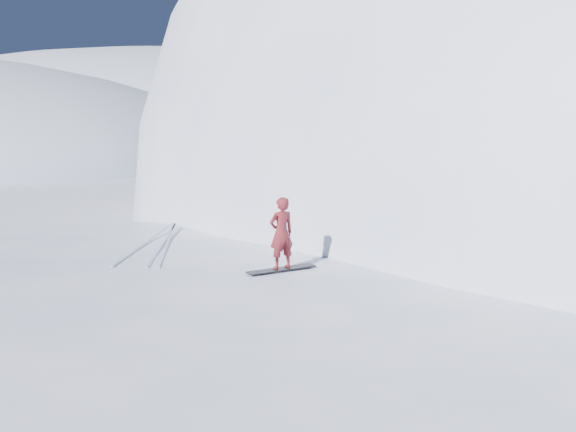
# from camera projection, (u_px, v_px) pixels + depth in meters

# --- Properties ---
(ground) EXTENTS (400.00, 400.00, 0.00)m
(ground) POSITION_uv_depth(u_px,v_px,m) (102.00, 402.00, 13.47)
(ground) COLOR white
(ground) RESTS_ON ground
(near_ridge) EXTENTS (36.00, 28.00, 4.80)m
(near_ridge) POSITION_uv_depth(u_px,v_px,m) (191.00, 352.00, 16.24)
(near_ridge) COLOR white
(near_ridge) RESTS_ON ground
(peak_shoulder) EXTENTS (28.00, 24.00, 18.00)m
(peak_shoulder) POSITION_uv_depth(u_px,v_px,m) (471.00, 235.00, 31.49)
(peak_shoulder) COLOR white
(peak_shoulder) RESTS_ON ground
(far_ridge_c) EXTENTS (140.00, 90.00, 36.00)m
(far_ridge_c) POSITION_uv_depth(u_px,v_px,m) (153.00, 142.00, 126.75)
(far_ridge_c) COLOR white
(far_ridge_c) RESTS_ON ground
(wind_bumps) EXTENTS (16.00, 14.40, 1.00)m
(wind_bumps) POSITION_uv_depth(u_px,v_px,m) (118.00, 362.00, 15.62)
(wind_bumps) COLOR white
(wind_bumps) RESTS_ON ground
(snowboard) EXTENTS (1.53, 1.32, 0.03)m
(snowboard) POSITION_uv_depth(u_px,v_px,m) (281.00, 269.00, 14.85)
(snowboard) COLOR black
(snowboard) RESTS_ON near_ridge
(snowboarder) EXTENTS (0.73, 0.69, 1.67)m
(snowboarder) POSITION_uv_depth(u_px,v_px,m) (281.00, 233.00, 14.72)
(snowboarder) COLOR maroon
(snowboarder) RESTS_ON snowboard
(board_tracks) EXTENTS (1.70, 5.98, 0.04)m
(board_tracks) POSITION_uv_depth(u_px,v_px,m) (160.00, 241.00, 18.00)
(board_tracks) COLOR silver
(board_tracks) RESTS_ON ground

